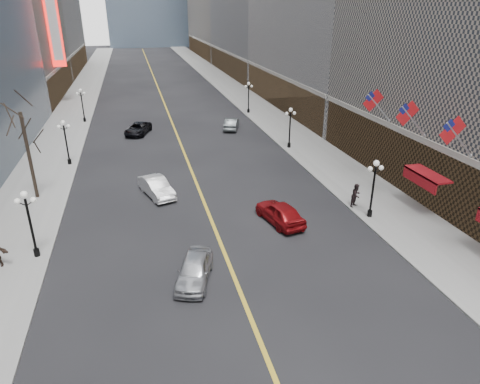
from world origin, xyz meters
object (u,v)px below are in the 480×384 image
car_nb_near (194,270)px  car_nb_mid (157,187)px  streetlamp_east_2 (290,124)px  streetlamp_west_3 (82,102)px  car_nb_far (138,129)px  car_sb_mid (280,212)px  streetlamp_east_3 (249,94)px  streetlamp_west_2 (66,138)px  streetlamp_west_1 (29,218)px  streetlamp_east_1 (374,183)px  car_sb_far (232,124)px

car_nb_near → car_nb_mid: size_ratio=0.94×
streetlamp_east_2 → streetlamp_west_3: same height
streetlamp_east_2 → car_nb_far: size_ratio=0.89×
streetlamp_east_2 → car_sb_mid: streetlamp_east_2 is taller
streetlamp_east_3 → streetlamp_west_2: (-23.60, -18.00, 0.00)m
streetlamp_west_3 → car_nb_near: (9.47, -40.90, -2.14)m
streetlamp_east_3 → streetlamp_west_1: bearing=-123.2°
car_nb_mid → streetlamp_east_1: bearing=-46.0°
streetlamp_east_3 → car_nb_near: bearing=-109.1°
streetlamp_west_3 → car_sb_far: streetlamp_west_3 is taller
car_nb_near → car_nb_mid: (-1.34, 13.07, 0.02)m
streetlamp_west_3 → car_nb_mid: 29.07m
car_nb_mid → car_nb_far: car_nb_mid is taller
streetlamp_east_3 → car_sb_far: streetlamp_east_3 is taller
streetlamp_east_2 → streetlamp_west_1: 29.68m
streetlamp_west_3 → car_nb_mid: streetlamp_west_3 is taller
car_sb_mid → streetlamp_east_2: bearing=-124.7°
car_nb_near → car_nb_far: (-2.38, 33.10, -0.05)m
streetlamp_west_2 → streetlamp_west_3: size_ratio=1.00×
streetlamp_east_2 → car_nb_mid: 18.45m
streetlamp_east_2 → car_nb_near: streetlamp_east_2 is taller
streetlamp_west_2 → car_nb_mid: size_ratio=0.95×
car_nb_near → car_sb_mid: (7.24, 5.87, 0.07)m
streetlamp_west_3 → car_sb_mid: size_ratio=0.93×
streetlamp_east_1 → streetlamp_east_2: 18.00m
streetlamp_east_1 → streetlamp_east_3: 36.00m
streetlamp_west_3 → car_sb_far: size_ratio=0.99×
streetlamp_west_2 → streetlamp_west_3: same height
streetlamp_east_1 → streetlamp_east_2: bearing=90.0°
streetlamp_east_3 → car_sb_mid: (-6.89, -35.04, -2.07)m
streetlamp_east_2 → car_nb_far: 19.53m
car_nb_near → car_nb_far: bearing=112.6°
car_sb_far → streetlamp_east_1: bearing=118.6°
streetlamp_east_2 → streetlamp_east_3: (0.00, 18.00, 0.00)m
streetlamp_west_3 → car_nb_mid: (8.13, -27.83, -2.12)m
car_nb_mid → streetlamp_west_2: bearing=111.4°
streetlamp_west_1 → streetlamp_west_3: (0.00, 36.00, 0.00)m
streetlamp_west_2 → car_nb_near: bearing=-67.5°
streetlamp_west_1 → car_nb_near: 10.88m
car_nb_far → car_sb_far: bearing=16.6°
streetlamp_east_2 → streetlamp_west_2: (-23.60, 0.00, 0.00)m
car_sb_mid → streetlamp_east_1: bearing=159.3°
streetlamp_east_3 → car_sb_mid: size_ratio=0.93×
streetlamp_west_2 → car_sb_far: (19.10, 9.66, -2.15)m
streetlamp_west_1 → streetlamp_west_2: size_ratio=1.00×
streetlamp_east_1 → car_sb_mid: size_ratio=0.93×
car_nb_mid → car_sb_far: (10.97, 19.49, -0.03)m
streetlamp_west_3 → car_nb_near: size_ratio=1.01×
streetlamp_west_1 → car_nb_far: bearing=75.9°
car_nb_mid → car_nb_near: bearing=-102.3°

